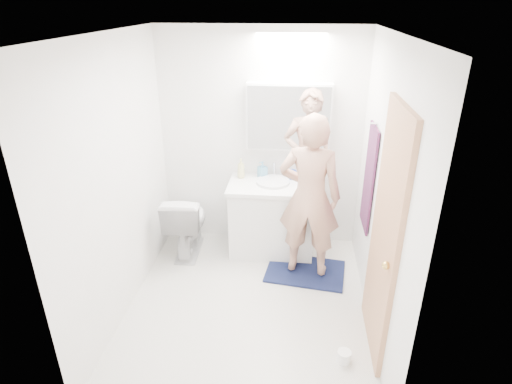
# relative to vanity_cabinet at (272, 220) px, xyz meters

# --- Properties ---
(floor) EXTENTS (2.50, 2.50, 0.00)m
(floor) POSITION_rel_vanity_cabinet_xyz_m (-0.16, -0.96, -0.39)
(floor) COLOR silver
(floor) RESTS_ON ground
(ceiling) EXTENTS (2.50, 2.50, 0.00)m
(ceiling) POSITION_rel_vanity_cabinet_xyz_m (-0.16, -0.96, 2.01)
(ceiling) COLOR white
(ceiling) RESTS_ON floor
(wall_back) EXTENTS (2.50, 0.00, 2.50)m
(wall_back) POSITION_rel_vanity_cabinet_xyz_m (-0.16, 0.29, 0.81)
(wall_back) COLOR white
(wall_back) RESTS_ON floor
(wall_front) EXTENTS (2.50, 0.00, 2.50)m
(wall_front) POSITION_rel_vanity_cabinet_xyz_m (-0.16, -2.21, 0.81)
(wall_front) COLOR white
(wall_front) RESTS_ON floor
(wall_left) EXTENTS (0.00, 2.50, 2.50)m
(wall_left) POSITION_rel_vanity_cabinet_xyz_m (-1.26, -0.96, 0.81)
(wall_left) COLOR white
(wall_left) RESTS_ON floor
(wall_right) EXTENTS (0.00, 2.50, 2.50)m
(wall_right) POSITION_rel_vanity_cabinet_xyz_m (0.94, -0.96, 0.81)
(wall_right) COLOR white
(wall_right) RESTS_ON floor
(vanity_cabinet) EXTENTS (0.90, 0.55, 0.78)m
(vanity_cabinet) POSITION_rel_vanity_cabinet_xyz_m (0.00, 0.00, 0.00)
(vanity_cabinet) COLOR silver
(vanity_cabinet) RESTS_ON floor
(countertop) EXTENTS (0.95, 0.58, 0.04)m
(countertop) POSITION_rel_vanity_cabinet_xyz_m (0.00, -0.00, 0.41)
(countertop) COLOR white
(countertop) RESTS_ON vanity_cabinet
(sink_basin) EXTENTS (0.36, 0.36, 0.03)m
(sink_basin) POSITION_rel_vanity_cabinet_xyz_m (0.00, 0.03, 0.45)
(sink_basin) COLOR silver
(sink_basin) RESTS_ON countertop
(faucet) EXTENTS (0.02, 0.02, 0.16)m
(faucet) POSITION_rel_vanity_cabinet_xyz_m (-0.00, 0.22, 0.51)
(faucet) COLOR silver
(faucet) RESTS_ON countertop
(medicine_cabinet) EXTENTS (0.88, 0.14, 0.70)m
(medicine_cabinet) POSITION_rel_vanity_cabinet_xyz_m (0.14, 0.21, 1.11)
(medicine_cabinet) COLOR white
(medicine_cabinet) RESTS_ON wall_back
(mirror_panel) EXTENTS (0.84, 0.01, 0.66)m
(mirror_panel) POSITION_rel_vanity_cabinet_xyz_m (0.14, 0.13, 1.11)
(mirror_panel) COLOR silver
(mirror_panel) RESTS_ON medicine_cabinet
(toilet) EXTENTS (0.44, 0.74, 0.73)m
(toilet) POSITION_rel_vanity_cabinet_xyz_m (-0.94, -0.11, -0.02)
(toilet) COLOR silver
(toilet) RESTS_ON floor
(bath_rug) EXTENTS (0.87, 0.65, 0.02)m
(bath_rug) POSITION_rel_vanity_cabinet_xyz_m (0.38, -0.41, -0.38)
(bath_rug) COLOR #161945
(bath_rug) RESTS_ON floor
(person) EXTENTS (0.65, 0.47, 1.66)m
(person) POSITION_rel_vanity_cabinet_xyz_m (0.38, -0.41, 0.49)
(person) COLOR tan
(person) RESTS_ON bath_rug
(door) EXTENTS (0.04, 0.80, 2.00)m
(door) POSITION_rel_vanity_cabinet_xyz_m (0.92, -1.31, 0.61)
(door) COLOR tan
(door) RESTS_ON wall_right
(door_knob) EXTENTS (0.06, 0.06, 0.06)m
(door_knob) POSITION_rel_vanity_cabinet_xyz_m (0.88, -1.61, 0.56)
(door_knob) COLOR gold
(door_knob) RESTS_ON door
(towel) EXTENTS (0.02, 0.42, 1.00)m
(towel) POSITION_rel_vanity_cabinet_xyz_m (0.92, -0.41, 0.71)
(towel) COLOR #112136
(towel) RESTS_ON wall_right
(towel_hook) EXTENTS (0.07, 0.02, 0.02)m
(towel_hook) POSITION_rel_vanity_cabinet_xyz_m (0.91, -0.41, 1.23)
(towel_hook) COLOR silver
(towel_hook) RESTS_ON wall_right
(soap_bottle_a) EXTENTS (0.09, 0.09, 0.22)m
(soap_bottle_a) POSITION_rel_vanity_cabinet_xyz_m (-0.36, 0.15, 0.54)
(soap_bottle_a) COLOR #CECA85
(soap_bottle_a) RESTS_ON countertop
(soap_bottle_b) EXTENTS (0.12, 0.12, 0.19)m
(soap_bottle_b) POSITION_rel_vanity_cabinet_xyz_m (-0.13, 0.18, 0.52)
(soap_bottle_b) COLOR #5899BC
(soap_bottle_b) RESTS_ON countertop
(toothbrush_cup) EXTENTS (0.12, 0.12, 0.10)m
(toothbrush_cup) POSITION_rel_vanity_cabinet_xyz_m (0.20, 0.16, 0.48)
(toothbrush_cup) COLOR #4466CE
(toothbrush_cup) RESTS_ON countertop
(toilet_paper_roll) EXTENTS (0.11, 0.11, 0.10)m
(toilet_paper_roll) POSITION_rel_vanity_cabinet_xyz_m (0.68, -1.58, -0.34)
(toilet_paper_roll) COLOR white
(toilet_paper_roll) RESTS_ON floor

